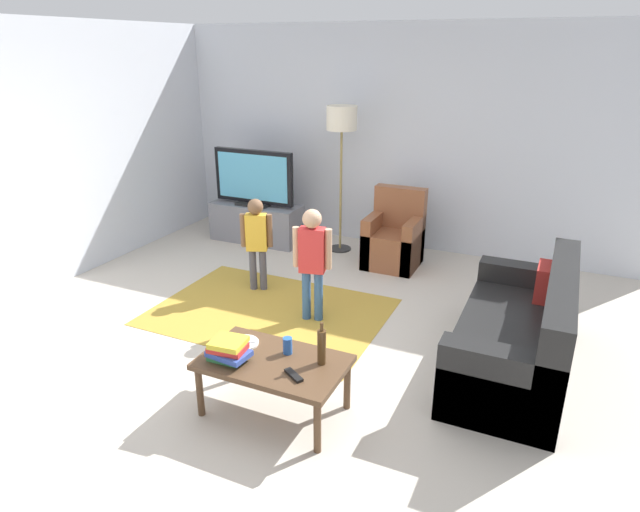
% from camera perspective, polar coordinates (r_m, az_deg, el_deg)
% --- Properties ---
extents(ground, '(7.80, 7.80, 0.00)m').
position_cam_1_polar(ground, '(4.74, -3.07, -9.75)').
color(ground, beige).
extents(wall_back, '(6.00, 0.12, 2.70)m').
position_cam_1_polar(wall_back, '(6.95, 8.48, 11.96)').
color(wall_back, silver).
rests_on(wall_back, ground).
extents(wall_left, '(0.12, 6.00, 2.70)m').
position_cam_1_polar(wall_left, '(6.19, -29.11, 8.44)').
color(wall_left, silver).
rests_on(wall_left, ground).
extents(area_rug, '(2.20, 1.60, 0.01)m').
position_cam_1_polar(area_rug, '(5.38, -5.29, -5.79)').
color(area_rug, '#B28C33').
rests_on(area_rug, ground).
extents(tv_stand, '(1.20, 0.44, 0.50)m').
position_cam_1_polar(tv_stand, '(7.25, -6.65, 3.44)').
color(tv_stand, slate).
rests_on(tv_stand, ground).
extents(tv, '(1.10, 0.28, 0.71)m').
position_cam_1_polar(tv, '(7.07, -6.95, 8.06)').
color(tv, black).
rests_on(tv, tv_stand).
extents(couch, '(0.80, 1.80, 0.86)m').
position_cam_1_polar(couch, '(4.60, 20.45, -8.07)').
color(couch, black).
rests_on(couch, ground).
extents(armchair, '(0.60, 0.60, 0.90)m').
position_cam_1_polar(armchair, '(6.46, 7.79, 1.64)').
color(armchair, brown).
rests_on(armchair, ground).
extents(floor_lamp, '(0.36, 0.36, 1.78)m').
position_cam_1_polar(floor_lamp, '(6.59, 2.28, 13.39)').
color(floor_lamp, '#262626').
rests_on(floor_lamp, ground).
extents(child_near_tv, '(0.31, 0.19, 0.99)m').
position_cam_1_polar(child_near_tv, '(5.66, -6.64, 2.07)').
color(child_near_tv, '#4C4C59').
rests_on(child_near_tv, ground).
extents(child_center, '(0.36, 0.18, 1.08)m').
position_cam_1_polar(child_center, '(4.96, -0.82, 0.10)').
color(child_center, '#33598C').
rests_on(child_center, ground).
extents(coffee_table, '(1.00, 0.60, 0.42)m').
position_cam_1_polar(coffee_table, '(3.84, -4.89, -11.37)').
color(coffee_table, '#513823').
rests_on(coffee_table, ground).
extents(book_stack, '(0.30, 0.24, 0.15)m').
position_cam_1_polar(book_stack, '(3.82, -9.56, -9.65)').
color(book_stack, '#388C4C').
rests_on(book_stack, coffee_table).
extents(bottle, '(0.06, 0.06, 0.31)m').
position_cam_1_polar(bottle, '(3.70, 0.18, -9.43)').
color(bottle, '#4C3319').
rests_on(bottle, coffee_table).
extents(tv_remote, '(0.17, 0.13, 0.02)m').
position_cam_1_polar(tv_remote, '(3.63, -2.77, -12.33)').
color(tv_remote, black).
rests_on(tv_remote, coffee_table).
extents(soda_can, '(0.07, 0.07, 0.12)m').
position_cam_1_polar(soda_can, '(3.85, -3.40, -9.33)').
color(soda_can, '#2659B2').
rests_on(soda_can, coffee_table).
extents(plate, '(0.22, 0.22, 0.02)m').
position_cam_1_polar(plate, '(4.02, -7.98, -8.97)').
color(plate, white).
rests_on(plate, coffee_table).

